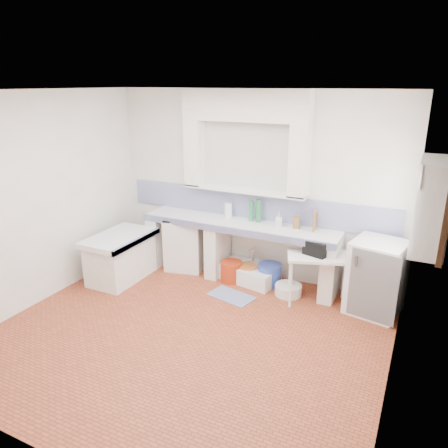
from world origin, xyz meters
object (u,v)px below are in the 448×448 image
at_px(stove, 186,243).
at_px(side_table, 318,279).
at_px(sink, 249,274).
at_px(fridge, 376,277).

bearing_deg(stove, side_table, -18.40).
bearing_deg(sink, side_table, 0.47).
bearing_deg(stove, fridge, -14.93).
bearing_deg(fridge, sink, -172.83).
bearing_deg(stove, sink, -13.34).
xyz_separation_m(sink, fridge, (1.83, -0.11, 0.38)).
height_order(stove, side_table, stove).
bearing_deg(fridge, stove, -171.87).
xyz_separation_m(side_table, fridge, (0.73, 0.10, 0.14)).
height_order(stove, sink, stove).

